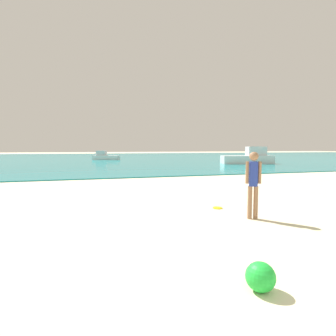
# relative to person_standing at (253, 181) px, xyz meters

# --- Properties ---
(water) EXTENTS (160.00, 60.00, 0.06)m
(water) POSITION_rel_person_standing_xyz_m (-1.37, 38.96, -0.87)
(water) COLOR teal
(water) RESTS_ON ground
(person_standing) EXTENTS (0.35, 0.21, 1.57)m
(person_standing) POSITION_rel_person_standing_xyz_m (0.00, 0.00, 0.00)
(person_standing) COLOR #936B4C
(person_standing) RESTS_ON ground
(frisbee) EXTENTS (0.26, 0.26, 0.03)m
(frisbee) POSITION_rel_person_standing_xyz_m (-0.30, 1.19, -0.88)
(frisbee) COLOR yellow
(frisbee) RESTS_ON ground
(boat_near) EXTENTS (5.26, 2.70, 1.71)m
(boat_near) POSITION_rel_person_standing_xyz_m (11.56, 17.68, -0.24)
(boat_near) COLOR white
(boat_near) RESTS_ON water
(boat_far) EXTENTS (3.65, 2.62, 1.20)m
(boat_far) POSITION_rel_person_standing_xyz_m (-1.82, 30.93, -0.42)
(boat_far) COLOR white
(boat_far) RESTS_ON water
(beach_ball) EXTENTS (0.35, 0.35, 0.35)m
(beach_ball) POSITION_rel_person_standing_xyz_m (-1.76, -2.75, -0.72)
(beach_ball) COLOR green
(beach_ball) RESTS_ON ground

